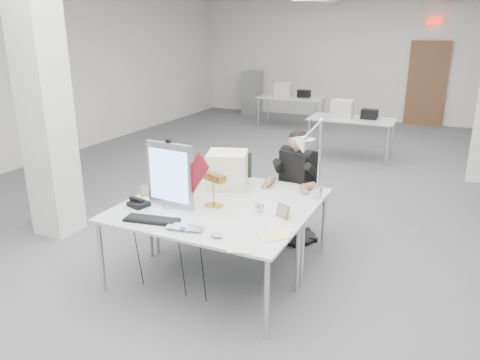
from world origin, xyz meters
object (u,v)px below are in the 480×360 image
at_px(seated_person, 297,168).
at_px(desk_phone, 139,204).
at_px(bankers_lamp, 214,188).
at_px(architect_lamp, 313,157).
at_px(laptop, 183,230).
at_px(beige_monitor, 227,170).
at_px(office_chair, 297,196).
at_px(desk_main, 198,220).
at_px(monitor, 170,175).

relative_size(seated_person, desk_phone, 5.13).
relative_size(bankers_lamp, architect_lamp, 0.38).
relative_size(bankers_lamp, desk_phone, 2.06).
height_order(laptop, architect_lamp, architect_lamp).
relative_size(desk_phone, beige_monitor, 0.43).
height_order(desk_phone, beige_monitor, beige_monitor).
xyz_separation_m(laptop, bankers_lamp, (-0.04, 0.64, 0.17)).
height_order(office_chair, desk_phone, office_chair).
height_order(desk_main, laptop, laptop).
relative_size(desk_main, office_chair, 1.66).
xyz_separation_m(seated_person, architect_lamp, (0.38, -0.70, 0.35)).
xyz_separation_m(monitor, desk_phone, (-0.28, -0.15, -0.29)).
relative_size(monitor, laptop, 1.92).
xyz_separation_m(office_chair, laptop, (-0.43, -1.81, 0.23)).
height_order(office_chair, monitor, monitor).
distance_m(office_chair, laptop, 1.87).
distance_m(laptop, beige_monitor, 1.24).
bearing_deg(monitor, desk_phone, -148.92).
xyz_separation_m(desk_main, office_chair, (0.45, 1.51, -0.20)).
height_order(monitor, beige_monitor, monitor).
bearing_deg(office_chair, architect_lamp, -42.66).
distance_m(desk_main, beige_monitor, 0.95).
bearing_deg(seated_person, office_chair, 110.74).
bearing_deg(desk_phone, beige_monitor, 74.87).
distance_m(monitor, bankers_lamp, 0.44).
height_order(desk_main, monitor, monitor).
xyz_separation_m(seated_person, monitor, (-0.85, -1.28, 0.17)).
relative_size(desk_main, bankers_lamp, 4.86).
distance_m(desk_main, architect_lamp, 1.23).
distance_m(bankers_lamp, architect_lamp, 0.99).
height_order(laptop, beige_monitor, beige_monitor).
bearing_deg(bankers_lamp, laptop, -64.62).
bearing_deg(beige_monitor, architect_lamp, -28.25).
bearing_deg(desk_main, architect_lamp, 42.42).
height_order(desk_main, architect_lamp, architect_lamp).
bearing_deg(desk_phone, bankers_lamp, 40.92).
height_order(desk_main, beige_monitor, beige_monitor).
bearing_deg(bankers_lamp, office_chair, 89.42).
relative_size(desk_main, laptop, 5.45).
xyz_separation_m(desk_main, laptop, (0.02, -0.30, 0.03)).
height_order(seated_person, beige_monitor, seated_person).
bearing_deg(bankers_lamp, monitor, -134.60).
height_order(office_chair, seated_person, seated_person).
distance_m(office_chair, desk_phone, 1.88).
height_order(beige_monitor, architect_lamp, architect_lamp).
distance_m(beige_monitor, architect_lamp, 1.04).
relative_size(office_chair, bankers_lamp, 2.92).
bearing_deg(desk_main, laptop, -85.78).
xyz_separation_m(monitor, bankers_lamp, (0.38, 0.17, -0.13)).
relative_size(bankers_lamp, beige_monitor, 0.89).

